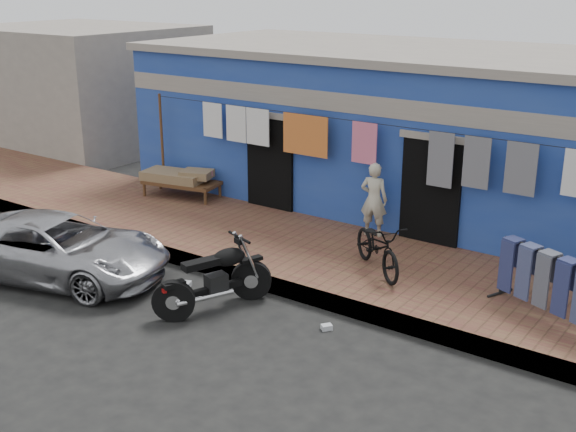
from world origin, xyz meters
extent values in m
plane|color=black|center=(0.00, 0.00, 0.00)|extent=(80.00, 80.00, 0.00)
cube|color=brown|center=(0.00, 3.00, 0.12)|extent=(28.00, 3.00, 0.25)
cube|color=gray|center=(0.00, 1.55, 0.12)|extent=(28.00, 0.10, 0.25)
cube|color=#1E3B96|center=(0.00, 7.00, 1.60)|extent=(12.00, 5.00, 3.20)
cube|color=#9E9384|center=(0.00, 4.56, 2.55)|extent=(12.00, 0.14, 0.35)
cube|color=#9E9384|center=(0.00, 7.00, 3.28)|extent=(12.20, 5.20, 0.16)
cube|color=black|center=(-2.20, 4.48, 1.05)|extent=(1.10, 0.10, 2.10)
cube|color=black|center=(1.30, 4.48, 1.05)|extent=(1.10, 0.10, 2.10)
cube|color=#9E9384|center=(-11.00, 7.00, 1.70)|extent=(6.00, 5.00, 3.40)
cylinder|color=brown|center=(-5.00, 4.25, 1.30)|extent=(0.06, 0.06, 2.10)
cylinder|color=black|center=(0.00, 4.25, 2.30)|extent=(10.00, 0.01, 0.01)
cube|color=silver|center=(-3.50, 4.25, 1.94)|extent=(0.50, 0.02, 0.72)
cube|color=silver|center=(-2.88, 4.25, 1.93)|extent=(0.50, 0.02, 0.73)
cube|color=silver|center=(-2.33, 4.25, 1.94)|extent=(0.55, 0.02, 0.73)
cube|color=#CC4C26|center=(-1.20, 4.25, 1.91)|extent=(1.00, 0.02, 0.78)
cube|color=#D46382|center=(0.07, 4.25, 1.93)|extent=(0.50, 0.02, 0.75)
cube|color=slate|center=(1.53, 4.25, 1.83)|extent=(0.45, 0.02, 0.94)
cube|color=slate|center=(2.16, 4.25, 1.87)|extent=(0.45, 0.02, 0.86)
cube|color=slate|center=(2.89, 4.25, 1.88)|extent=(0.50, 0.02, 0.85)
imported|color=#B2B1B6|center=(-3.22, 0.01, 0.54)|extent=(4.15, 2.72, 1.08)
imported|color=beige|center=(0.33, 4.20, 0.93)|extent=(0.55, 0.42, 1.36)
imported|color=black|center=(1.22, 2.75, 0.77)|extent=(1.61, 1.44, 1.04)
cube|color=silver|center=(-1.26, 0.91, 0.04)|extent=(0.24, 0.21, 0.09)
cube|color=silver|center=(1.39, 0.99, 0.04)|extent=(0.18, 0.18, 0.07)
cube|color=silver|center=(-0.63, 1.20, 0.04)|extent=(0.23, 0.26, 0.08)
camera|label=1|loc=(6.26, -6.80, 4.75)|focal=45.00mm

